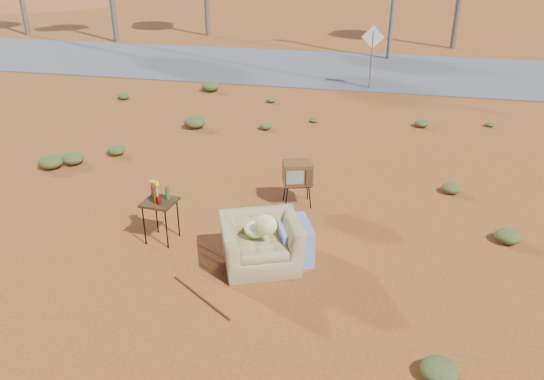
# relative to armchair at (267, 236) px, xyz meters

# --- Properties ---
(ground) EXTENTS (140.00, 140.00, 0.00)m
(ground) POSITION_rel_armchair_xyz_m (-0.59, -0.23, -0.50)
(ground) COLOR brown
(ground) RESTS_ON ground
(highway) EXTENTS (140.00, 7.00, 0.04)m
(highway) POSITION_rel_armchair_xyz_m (-0.59, 14.77, -0.48)
(highway) COLOR #565659
(highway) RESTS_ON ground
(dirt_mound) EXTENTS (26.00, 18.00, 2.00)m
(dirt_mound) POSITION_rel_armchair_xyz_m (-30.59, 33.77, -0.50)
(dirt_mound) COLOR #A14B27
(dirt_mound) RESTS_ON ground
(armchair) EXTENTS (1.59, 1.40, 1.07)m
(armchair) POSITION_rel_armchair_xyz_m (0.00, 0.00, 0.00)
(armchair) COLOR #958551
(armchair) RESTS_ON ground
(tv_unit) EXTENTS (0.66, 0.59, 0.90)m
(tv_unit) POSITION_rel_armchair_xyz_m (0.08, 2.20, 0.16)
(tv_unit) COLOR black
(tv_unit) RESTS_ON ground
(side_table) EXTENTS (0.57, 0.57, 1.07)m
(side_table) POSITION_rel_armchair_xyz_m (-1.98, 0.33, 0.29)
(side_table) COLOR #352513
(side_table) RESTS_ON ground
(rusty_bar) EXTENTS (1.14, 0.82, 0.04)m
(rusty_bar) POSITION_rel_armchair_xyz_m (-0.73, -1.14, -0.48)
(rusty_bar) COLOR #472112
(rusty_bar) RESTS_ON ground
(road_sign) EXTENTS (0.78, 0.06, 2.19)m
(road_sign) POSITION_rel_armchair_xyz_m (0.91, 11.77, 1.00)
(road_sign) COLOR brown
(road_sign) RESTS_ON ground
(scrub_patch) EXTENTS (17.49, 8.07, 0.33)m
(scrub_patch) POSITION_rel_armchair_xyz_m (-1.41, 4.18, -0.36)
(scrub_patch) COLOR #475224
(scrub_patch) RESTS_ON ground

